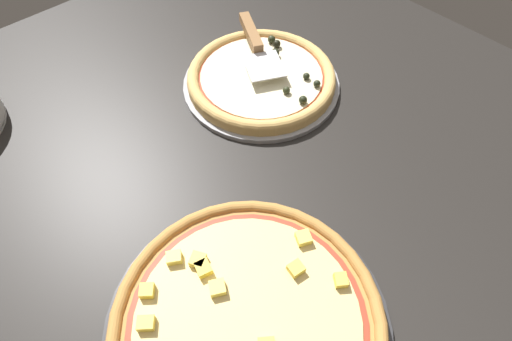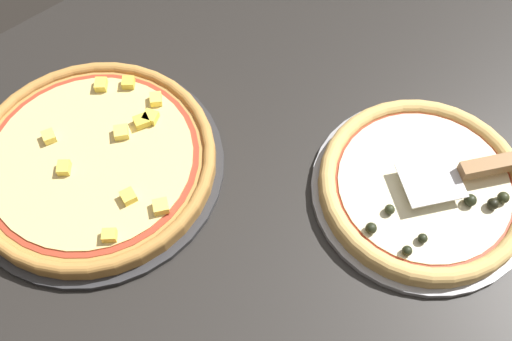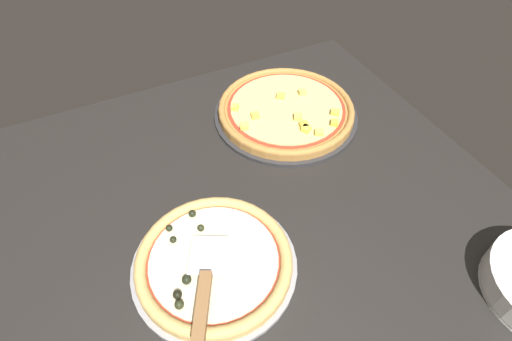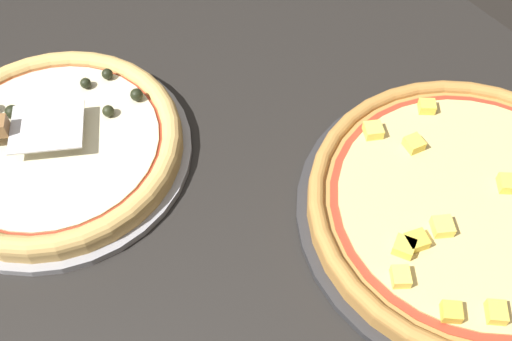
{
  "view_description": "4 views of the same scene",
  "coord_description": "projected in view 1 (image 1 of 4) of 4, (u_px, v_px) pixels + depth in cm",
  "views": [
    {
      "loc": [
        35.96,
        44.7,
        58.61
      ],
      "look_at": [
        8.2,
        14.68,
        3.0
      ],
      "focal_mm": 28.0,
      "sensor_mm": 36.0,
      "label": 1
    },
    {
      "loc": [
        -27.08,
        44.57,
        80.24
      ],
      "look_at": [
        8.2,
        14.68,
        3.0
      ],
      "focal_mm": 42.0,
      "sensor_mm": 36.0,
      "label": 2
    },
    {
      "loc": [
        -19.79,
        -42.99,
        73.01
      ],
      "look_at": [
        8.2,
        14.68,
        3.0
      ],
      "focal_mm": 28.0,
      "sensor_mm": 36.0,
      "label": 3
    },
    {
      "loc": [
        42.03,
        -9.03,
        59.82
      ],
      "look_at": [
        8.2,
        14.68,
        3.0
      ],
      "focal_mm": 42.0,
      "sensor_mm": 36.0,
      "label": 4
    }
  ],
  "objects": [
    {
      "name": "serving_spatula",
      "position": [
        254.0,
        39.0,
        0.87
      ],
      "size": [
        14.29,
        21.32,
        2.0
      ],
      "color": "silver",
      "rests_on": "pizza_front"
    },
    {
      "name": "pizza_front",
      "position": [
        262.0,
        77.0,
        0.84
      ],
      "size": [
        31.43,
        31.43,
        3.8
      ],
      "color": "#DBAD60",
      "rests_on": "pizza_pan_front"
    },
    {
      "name": "pizza_pan_back",
      "position": [
        248.0,
        325.0,
        0.56
      ],
      "size": [
        40.27,
        40.27,
        1.0
      ],
      "primitive_type": "cylinder",
      "color": "#2D2D30",
      "rests_on": "ground_plane"
    },
    {
      "name": "pizza_pan_front",
      "position": [
        261.0,
        83.0,
        0.86
      ],
      "size": [
        33.44,
        33.44,
        1.0
      ],
      "primitive_type": "cylinder",
      "color": "#939399",
      "rests_on": "ground_plane"
    },
    {
      "name": "pizza_back",
      "position": [
        248.0,
        320.0,
        0.55
      ],
      "size": [
        37.85,
        37.85,
        3.62
      ],
      "color": "#B77F3D",
      "rests_on": "pizza_pan_back"
    },
    {
      "name": "ground_plane",
      "position": [
        237.0,
        121.0,
        0.83
      ],
      "size": [
        123.11,
        123.81,
        3.6
      ],
      "primitive_type": "cube",
      "color": "black"
    }
  ]
}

